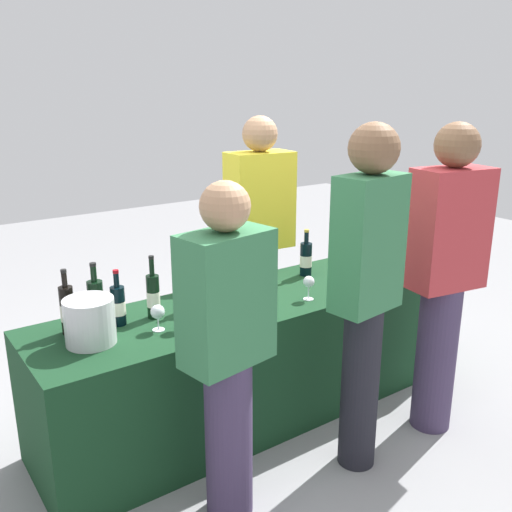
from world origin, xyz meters
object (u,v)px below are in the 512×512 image
at_px(wine_bottle_0, 67,309).
at_px(wine_glass_1, 183,310).
at_px(wine_bottle_4, 199,287).
at_px(ice_bucket, 90,321).
at_px(guest_2, 444,271).
at_px(wine_bottle_3, 153,296).
at_px(wine_glass_4, 309,283).
at_px(wine_glass_0, 158,313).
at_px(wine_glass_2, 252,291).
at_px(wine_bottle_7, 356,248).
at_px(guest_1, 366,286).
at_px(wine_bottle_2, 118,305).
at_px(wine_bottle_1, 96,303).
at_px(wine_bottle_6, 306,259).
at_px(guest_0, 227,347).
at_px(wine_bottle_5, 231,276).
at_px(server_pouring, 260,235).
at_px(wine_glass_3, 261,288).

relative_size(wine_bottle_0, wine_glass_1, 2.28).
xyz_separation_m(wine_bottle_4, ice_bucket, (-0.64, -0.09, -0.01)).
relative_size(wine_bottle_0, guest_2, 0.19).
distance_m(wine_bottle_3, wine_glass_4, 0.87).
relative_size(wine_glass_0, wine_glass_2, 0.91).
bearing_deg(wine_glass_1, wine_glass_0, 151.04).
bearing_deg(wine_bottle_7, guest_2, -100.55).
height_order(wine_glass_1, wine_glass_2, wine_glass_2).
relative_size(wine_glass_0, guest_1, 0.08).
bearing_deg(wine_glass_0, wine_bottle_3, 71.34).
relative_size(ice_bucket, guest_1, 0.13).
bearing_deg(wine_bottle_4, wine_bottle_2, 175.66).
xyz_separation_m(wine_bottle_1, wine_glass_0, (0.23, -0.22, -0.03)).
relative_size(wine_bottle_4, wine_glass_0, 2.39).
bearing_deg(wine_glass_0, guest_1, -37.08).
relative_size(wine_bottle_6, guest_1, 0.17).
relative_size(wine_glass_2, wine_glass_4, 1.06).
relative_size(guest_0, guest_1, 0.88).
relative_size(wine_bottle_1, wine_bottle_5, 1.08).
relative_size(wine_bottle_2, server_pouring, 0.17).
xyz_separation_m(wine_bottle_2, wine_glass_4, (1.01, -0.29, -0.00)).
distance_m(wine_bottle_2, ice_bucket, 0.23).
bearing_deg(wine_bottle_3, wine_glass_4, -17.84).
bearing_deg(wine_bottle_2, wine_bottle_3, -6.30).
xyz_separation_m(wine_bottle_0, wine_glass_4, (1.25, -0.33, -0.02)).
xyz_separation_m(wine_bottle_1, wine_glass_2, (0.76, -0.26, -0.02)).
relative_size(wine_bottle_2, wine_glass_2, 1.98).
bearing_deg(guest_0, wine_glass_2, 36.98).
relative_size(wine_bottle_7, wine_glass_0, 2.46).
bearing_deg(wine_bottle_0, guest_2, -25.31).
distance_m(wine_glass_0, wine_glass_1, 0.12).
xyz_separation_m(wine_bottle_3, wine_bottle_6, (1.09, 0.07, -0.01)).
distance_m(wine_bottle_1, wine_glass_2, 0.80).
xyz_separation_m(wine_bottle_2, wine_bottle_4, (0.45, -0.03, 0.01)).
xyz_separation_m(wine_glass_1, wine_glass_4, (0.77, -0.05, -0.00)).
bearing_deg(wine_bottle_5, guest_1, -74.15).
relative_size(wine_bottle_6, wine_glass_4, 2.16).
bearing_deg(wine_bottle_0, wine_glass_1, -30.70).
xyz_separation_m(wine_bottle_1, wine_bottle_2, (0.10, -0.04, -0.02)).
height_order(wine_bottle_0, wine_glass_3, wine_bottle_0).
bearing_deg(wine_glass_0, wine_bottle_5, 21.11).
xyz_separation_m(wine_glass_0, ice_bucket, (-0.32, 0.05, 0.02)).
xyz_separation_m(ice_bucket, server_pouring, (1.38, 0.57, 0.08)).
bearing_deg(wine_bottle_5, guest_2, -45.09).
relative_size(ice_bucket, server_pouring, 0.14).
bearing_deg(wine_bottle_7, wine_bottle_3, -178.75).
distance_m(wine_bottle_0, wine_glass_3, 1.02).
relative_size(wine_bottle_7, wine_glass_3, 2.52).
distance_m(wine_bottle_3, guest_1, 1.08).
height_order(wine_glass_0, server_pouring, server_pouring).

